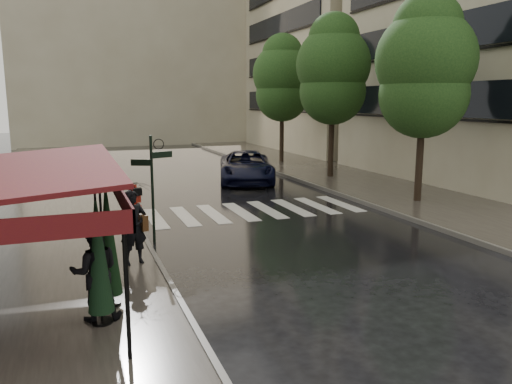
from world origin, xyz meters
TOP-DOWN VIEW (x-y plane):
  - ground at (0.00, 0.00)m, footprint 120.00×120.00m
  - sidewalk_near at (-4.50, 12.00)m, footprint 6.00×60.00m
  - sidewalk_far at (10.25, 12.00)m, footprint 5.50×60.00m
  - curb_near at (-1.45, 12.00)m, footprint 0.12×60.00m
  - curb_far at (7.45, 12.00)m, footprint 0.12×60.00m
  - crosswalk at (2.98, 6.00)m, footprint 7.85×3.20m
  - signpost at (-1.19, 3.00)m, footprint 1.17×0.29m
  - haussmann_far at (16.50, 26.00)m, footprint 8.00×16.00m
  - backdrop_building at (3.00, 38.00)m, footprint 22.00×6.00m
  - tree_near at (9.60, 5.00)m, footprint 3.80×3.80m
  - tree_mid at (9.50, 12.00)m, footprint 3.80×3.80m
  - tree_far at (9.70, 19.00)m, footprint 3.80×3.80m
  - pedestrian_with_umbrella at (-2.00, 0.92)m, footprint 1.28×1.30m
  - pedestrian_terrace at (-3.04, -2.10)m, footprint 0.91×0.72m
  - scooter at (-1.20, 7.28)m, footprint 0.42×1.54m
  - parked_car at (4.92, 12.42)m, footprint 4.05×6.09m
  - parasol_front at (-2.75, -1.50)m, footprint 0.45×0.45m
  - parasol_back at (-2.97, -2.29)m, footprint 0.46×0.46m

SIDE VIEW (x-z plane):
  - ground at x=0.00m, z-range 0.00..0.00m
  - crosswalk at x=2.98m, z-range 0.00..0.01m
  - sidewalk_near at x=-4.50m, z-range 0.00..0.12m
  - sidewalk_far at x=10.25m, z-range 0.00..0.12m
  - curb_near at x=-1.45m, z-range -0.01..0.15m
  - curb_far at x=7.45m, z-range -0.01..0.15m
  - scooter at x=-1.20m, z-range -0.04..0.98m
  - parked_car at x=4.92m, z-range 0.00..1.55m
  - pedestrian_terrace at x=-3.04m, z-range 0.12..1.93m
  - parasol_back at x=-2.97m, z-range 0.21..2.66m
  - parasol_front at x=-2.75m, z-range 0.22..2.74m
  - pedestrian_with_umbrella at x=-2.00m, z-range 0.53..3.07m
  - signpost at x=-1.19m, z-range 0.28..3.38m
  - tree_near at x=9.60m, z-range 1.33..9.31m
  - tree_far at x=9.70m, z-range 1.37..9.54m
  - tree_mid at x=9.50m, z-range 1.42..9.76m
  - haussmann_far at x=16.50m, z-range 0.00..18.50m
  - backdrop_building at x=3.00m, z-range 0.00..20.00m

